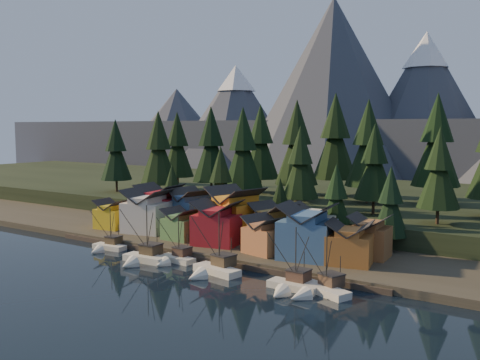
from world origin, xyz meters
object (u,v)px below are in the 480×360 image
Objects in this scene: boat_1 at (106,241)px; boat_6 at (319,282)px; boat_5 at (291,277)px; house_back_1 at (192,208)px; boat_2 at (142,250)px; house_front_1 at (147,209)px; house_back_0 at (160,205)px; house_front_0 at (112,213)px; boat_4 at (213,261)px; boat_3 at (174,252)px.

boat_6 is at bearing -7.82° from boat_1.
boat_6 is at bearing 11.03° from boat_5.
boat_5 is at bearing -18.70° from house_back_1.
boat_2 is 1.15× the size of house_back_1.
boat_2 is at bearing -19.44° from boat_1.
boat_2 is at bearing -157.61° from boat_6.
house_back_0 is (-1.97, 6.48, 0.22)m from house_front_1.
house_back_0 is at bearing 36.18° from house_front_0.
house_back_1 is at bearing 36.55° from house_front_1.
boat_3 is at bearing 177.11° from boat_4.
house_front_1 reaches higher than boat_6.
boat_1 is 52.01m from boat_6.
boat_4 is 1.08× the size of boat_5.
house_back_0 is (8.64, 8.03, 1.91)m from house_front_0.
boat_6 reaches higher than boat_3.
house_back_1 is (-13.58, 22.46, 4.71)m from boat_3.
boat_5 is 1.47× the size of house_front_0.
boat_6 is 56.25m from house_front_1.
house_back_1 is (-41.54, 25.71, 4.55)m from boat_5.
boat_5 is (27.97, -3.26, 0.16)m from boat_3.
house_front_0 is 10.85m from house_front_1.
boat_4 is 36.92m from house_front_1.
house_back_0 is 9.36m from house_back_1.
boat_3 is at bearing 174.98° from boat_5.
house_front_1 is at bearing 150.03° from boat_3.
house_back_0 reaches higher than boat_6.
boat_3 is at bearing -45.91° from house_front_1.
boat_5 is 4.67m from boat_6.
boat_3 is at bearing -163.62° from boat_6.
boat_5 is at bearing 8.11° from boat_4.
boat_3 is 0.96× the size of house_back_1.
boat_4 is (16.74, 0.89, -0.07)m from boat_2.
boat_2 is 24.29m from house_front_1.
boat_2 is at bearing -38.87° from house_front_0.
house_back_0 is 1.02× the size of house_back_1.
boat_1 is 23.59m from house_back_1.
boat_2 is 6.31m from boat_3.
boat_3 is 0.93× the size of boat_6.
boat_6 is (37.77, 1.07, -0.40)m from boat_2.
boat_3 is 25.83m from house_front_1.
boat_4 is 21.03m from boat_6.
boat_1 is at bearing -174.97° from boat_4.
house_back_0 reaches higher than boat_5.
house_back_1 is (9.23, 1.49, -0.32)m from house_back_0.
house_front_1 is at bearing 128.10° from boat_2.
boat_1 is at bearing 162.70° from boat_2.
house_back_0 is (-22.81, 20.97, 5.02)m from boat_3.
house_front_0 is 0.72× the size of house_back_1.
house_front_0 is (-64.02, 15.43, 3.10)m from boat_6.
boat_2 reaches higher than boat_6.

